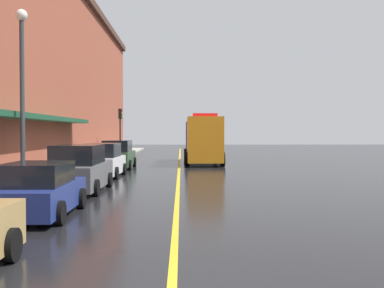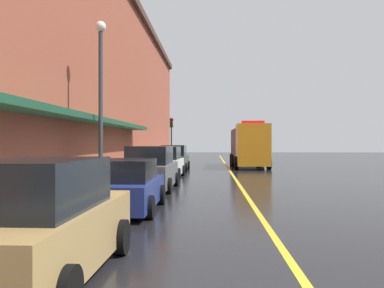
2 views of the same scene
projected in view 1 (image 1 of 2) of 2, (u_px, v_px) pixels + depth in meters
name	position (u px, v px, depth m)	size (l,w,h in m)	color
ground_plane	(179.00, 169.00, 30.64)	(112.00, 112.00, 0.00)	black
sidewalk_left	(83.00, 168.00, 30.49)	(2.40, 70.00, 0.15)	#9E9B93
lane_center_stripe	(179.00, 169.00, 30.64)	(0.16, 70.00, 0.01)	gold
parked_car_1	(39.00, 191.00, 13.45)	(2.05, 4.30, 1.54)	navy
parked_car_2	(79.00, 170.00, 19.04)	(2.18, 4.72, 1.89)	#595B60
parked_car_3	(104.00, 161.00, 25.13)	(2.05, 4.29, 1.80)	silver
parked_car_4	(118.00, 155.00, 31.05)	(2.08, 4.74, 1.85)	#2D5133
utility_truck	(203.00, 140.00, 35.98)	(2.78, 9.51, 3.67)	orange
parking_meter_0	(95.00, 153.00, 30.25)	(0.14, 0.18, 1.33)	#4C4C51
parking_meter_1	(90.00, 154.00, 28.34)	(0.14, 0.18, 1.33)	#4C4C51
parking_meter_2	(95.00, 153.00, 30.04)	(0.14, 0.18, 1.33)	#4C4C51
street_lamp_left	(22.00, 80.00, 18.12)	(0.44, 0.44, 6.94)	#33383D
traffic_light_near	(120.00, 123.00, 42.17)	(0.38, 0.36, 4.30)	#232326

